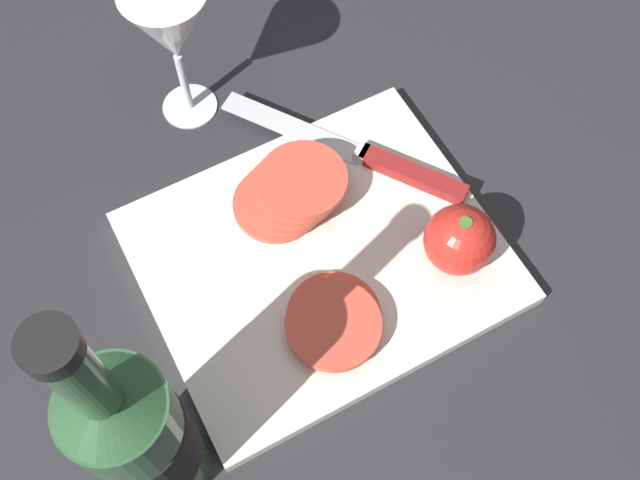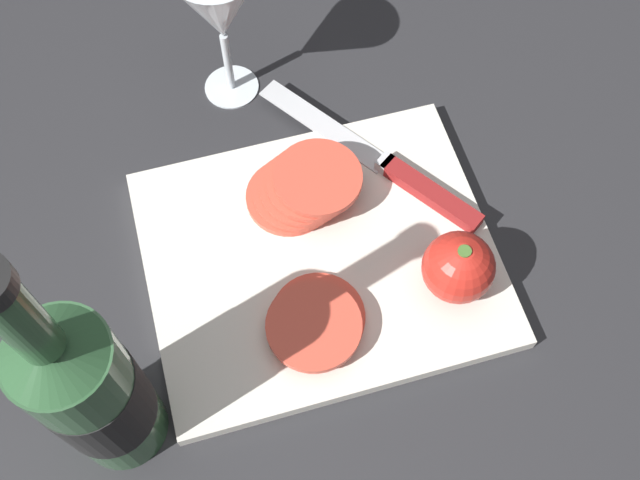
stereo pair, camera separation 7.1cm
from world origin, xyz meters
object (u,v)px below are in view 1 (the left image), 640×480
object	(u,v)px
whole_tomato	(460,240)
tomato_slice_stack_near	(290,192)
wine_glass	(171,29)
knife	(385,164)
wine_bottle	(138,436)
tomato_slice_stack_far	(334,320)

from	to	relation	value
whole_tomato	tomato_slice_stack_near	xyz separation A→B (m)	(-0.11, 0.13, -0.02)
wine_glass	knife	size ratio (longest dim) A/B	0.70
wine_glass	knife	world-z (taller)	wine_glass
wine_bottle	tomato_slice_stack_near	size ratio (longest dim) A/B	2.78
wine_glass	whole_tomato	xyz separation A→B (m)	(0.15, -0.30, -0.07)
wine_glass	tomato_slice_stack_near	bearing A→B (deg)	-77.13
knife	tomato_slice_stack_near	distance (m)	0.11
wine_bottle	tomato_slice_stack_far	xyz separation A→B (m)	(0.19, 0.04, -0.09)
knife	tomato_slice_stack_far	bearing A→B (deg)	99.19
wine_glass	tomato_slice_stack_near	xyz separation A→B (m)	(0.04, -0.17, -0.09)
wine_glass	tomato_slice_stack_near	size ratio (longest dim) A/B	1.45
whole_tomato	wine_glass	bearing A→B (deg)	116.76
tomato_slice_stack_far	wine_glass	bearing A→B (deg)	92.49
tomato_slice_stack_near	whole_tomato	bearing A→B (deg)	-49.24
wine_glass	whole_tomato	world-z (taller)	wine_glass
wine_glass	knife	bearing A→B (deg)	-51.18
wine_bottle	wine_glass	world-z (taller)	wine_bottle
whole_tomato	tomato_slice_stack_far	size ratio (longest dim) A/B	0.69
wine_glass	whole_tomato	size ratio (longest dim) A/B	2.46
knife	wine_bottle	bearing A→B (deg)	82.62
wine_bottle	knife	world-z (taller)	wine_bottle
whole_tomato	knife	bearing A→B (deg)	93.22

